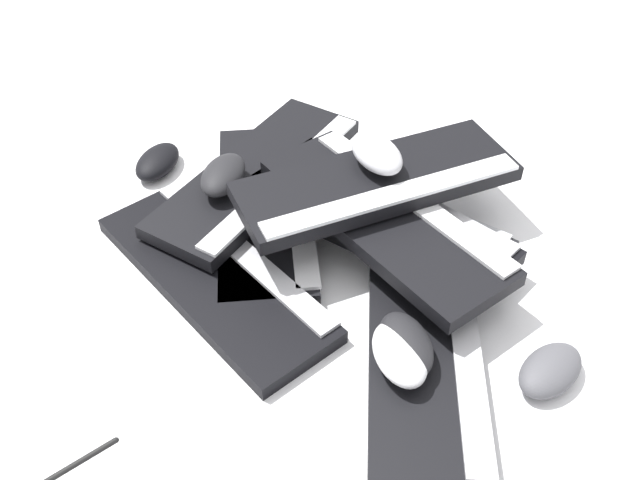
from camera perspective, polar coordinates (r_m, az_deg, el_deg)
The scene contains 15 objects.
ground_plane at distance 1.17m, azimuth 0.22°, elevation 0.29°, with size 3.20×3.20×0.00m, color white.
keyboard_0 at distance 1.18m, azimuth 4.49°, elevation 1.71°, with size 0.31×0.46×0.03m.
keyboard_1 at distance 1.20m, azimuth -4.34°, elevation 2.61°, with size 0.33×0.46×0.03m.
keyboard_2 at distance 1.10m, azimuth -8.47°, elevation -2.69°, with size 0.21×0.46×0.03m.
keyboard_3 at distance 1.00m, azimuth 8.45°, elevation -8.26°, with size 0.38×0.45×0.03m.
keyboard_4 at distance 1.14m, azimuth 4.94°, elevation 1.96°, with size 0.26×0.46×0.03m.
keyboard_5 at distance 1.23m, azimuth -4.95°, elevation 5.21°, with size 0.46×0.33×0.03m.
keyboard_6 at distance 1.09m, azimuth 5.09°, elevation 1.82°, with size 0.19×0.45×0.03m.
keyboard_7 at distance 1.11m, azimuth 4.62°, elevation 4.65°, with size 0.46×0.21×0.03m.
mouse_0 at distance 0.94m, azimuth 6.39°, elevation -9.05°, with size 0.11×0.07×0.04m, color silver.
mouse_1 at distance 0.95m, azimuth 6.87°, elevation -8.25°, with size 0.11×0.07×0.04m, color black.
mouse_2 at distance 1.11m, azimuth 4.56°, elevation 6.92°, with size 0.11×0.07×0.04m, color #B7B7BC.
mouse_3 at distance 1.17m, azimuth -7.75°, elevation 5.19°, with size 0.11×0.07×0.04m, color black.
mouse_4 at distance 1.01m, azimuth 17.94°, elevation -9.88°, with size 0.11×0.07×0.04m, color #4C4C51.
mouse_5 at distance 1.32m, azimuth -12.87°, elevation 6.13°, with size 0.11×0.07×0.04m, color black.
Camera 1 is at (-0.46, -0.73, 0.79)m, focal length 40.00 mm.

